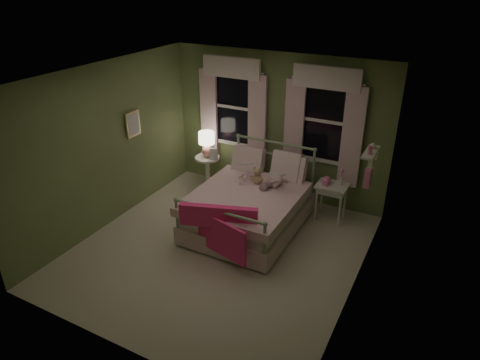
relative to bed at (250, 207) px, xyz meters
The scene contains 18 objects.
room_shell 1.23m from the bed, 98.89° to the right, with size 4.20×4.20×4.20m.
bed is the anchor object (origin of this frame).
pink_throw 1.04m from the bed, 90.31° to the right, with size 1.07×0.45×0.71m.
child_left 0.76m from the bed, 123.42° to the left, with size 0.26×0.17×0.71m, color #F7D1DD.
child_right 0.78m from the bed, 57.61° to the left, with size 0.38×0.29×0.78m, color #F7D1DD.
book_left 0.68m from the bed, 147.39° to the left, with size 0.20×0.27×0.03m, color beige.
book_right 0.64m from the bed, 33.64° to the left, with size 0.20×0.27×0.02m, color beige.
teddy_bear 0.50m from the bed, 91.15° to the left, with size 0.22×0.18×0.30m.
nightstand_left 1.59m from the bed, 146.84° to the left, with size 0.46×0.46×0.65m.
table_lamp 1.69m from the bed, 146.84° to the left, with size 0.29×0.29×0.47m.
book_nightstand 1.49m from the bed, 147.32° to the left, with size 0.16×0.22×0.02m, color beige.
nightstand_right 1.37m from the bed, 37.49° to the left, with size 0.50×0.40×0.64m.
pink_toy 1.33m from the bed, 40.03° to the left, with size 0.14×0.19×0.14m.
bud_vase 1.55m from the bed, 36.21° to the left, with size 0.06×0.06×0.28m.
window_left 2.00m from the bed, 128.51° to the left, with size 1.34×0.13×1.96m.
window_right 1.89m from the bed, 59.44° to the left, with size 1.34×0.13×1.96m.
wall_shelf 2.11m from the bed, ahead, with size 0.15×0.50×0.60m.
framed_picture 2.37m from the bed, behind, with size 0.03×0.32×0.42m.
Camera 1 is at (2.75, -4.56, 3.80)m, focal length 32.00 mm.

